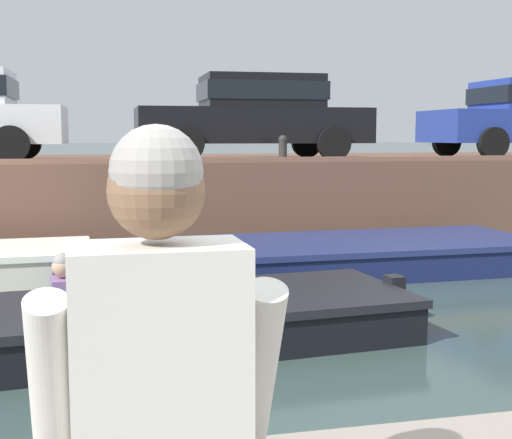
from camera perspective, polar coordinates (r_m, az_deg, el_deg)
The scene contains 8 objects.
ground_plane at distance 7.10m, azimuth -2.09°, elevation -9.13°, with size 400.00×400.00×0.00m, color #384C47.
far_quay_wall at distance 14.42m, azimuth -8.04°, elevation 1.92°, with size 60.00×6.00×1.51m, color brown.
far_wall_coping at distance 11.52m, azimuth -6.76°, elevation 4.71°, with size 60.00×0.24×0.08m, color brown.
boat_moored_central_navy at distance 10.24m, azimuth 5.29°, elevation -2.98°, with size 6.88×2.33×0.44m.
motorboat_passing at distance 6.68m, azimuth -10.67°, elevation -8.34°, with size 6.14×2.13×0.92m.
car_centre_black at distance 13.37m, azimuth -0.07°, elevation 8.48°, with size 4.29×1.99×1.54m.
mooring_bollard_mid at distance 12.00m, azimuth 2.16°, elevation 5.78°, with size 0.15×0.15×0.44m.
person_seated_left at distance 1.60m, azimuth -7.88°, elevation -14.19°, with size 0.53×0.52×0.97m.
Camera 1 is at (-1.33, -2.09, 1.93)m, focal length 50.00 mm.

